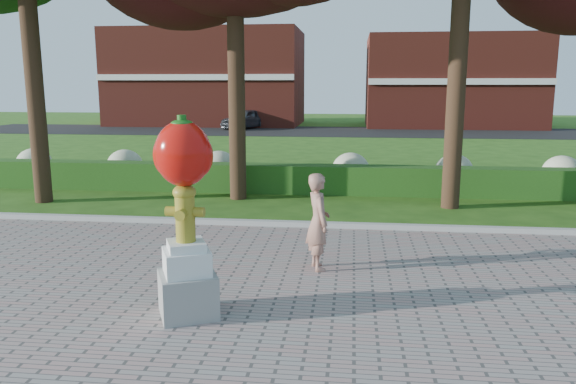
{
  "coord_description": "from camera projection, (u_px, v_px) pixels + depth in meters",
  "views": [
    {
      "loc": [
        1.04,
        -8.62,
        3.05
      ],
      "look_at": [
        -0.07,
        1.0,
        1.18
      ],
      "focal_mm": 35.0,
      "sensor_mm": 36.0,
      "label": 1
    }
  ],
  "objects": [
    {
      "name": "curb",
      "position": [
        302.0,
        225.0,
        12.01
      ],
      "size": [
        40.0,
        0.18,
        0.15
      ],
      "primitive_type": "cube",
      "color": "#ADADA5",
      "rests_on": "ground"
    },
    {
      "name": "ground",
      "position": [
        285.0,
        275.0,
        9.1
      ],
      "size": [
        100.0,
        100.0,
        0.0
      ],
      "primitive_type": "plane",
      "color": "#264E13",
      "rests_on": "ground"
    },
    {
      "name": "building_right",
      "position": [
        450.0,
        82.0,
        40.75
      ],
      "size": [
        12.0,
        8.0,
        6.4
      ],
      "primitive_type": "cube",
      "color": "maroon",
      "rests_on": "ground"
    },
    {
      "name": "street",
      "position": [
        337.0,
        131.0,
        36.41
      ],
      "size": [
        50.0,
        8.0,
        0.02
      ],
      "primitive_type": "cube",
      "color": "black",
      "rests_on": "ground"
    },
    {
      "name": "building_left",
      "position": [
        208.0,
        78.0,
        42.73
      ],
      "size": [
        14.0,
        8.0,
        7.0
      ],
      "primitive_type": "cube",
      "color": "maroon",
      "rests_on": "ground"
    },
    {
      "name": "lawn_hedge",
      "position": [
        315.0,
        179.0,
        15.85
      ],
      "size": [
        24.0,
        0.7,
        0.8
      ],
      "primitive_type": "cube",
      "color": "#1A4212",
      "rests_on": "ground"
    },
    {
      "name": "woman",
      "position": [
        318.0,
        222.0,
        9.15
      ],
      "size": [
        0.56,
        0.68,
        1.6
      ],
      "primitive_type": "imported",
      "rotation": [
        0.0,
        0.0,
        1.91
      ],
      "color": "#A87360",
      "rests_on": "walkway"
    },
    {
      "name": "hydrant_sculpture",
      "position": [
        185.0,
        212.0,
        7.17
      ],
      "size": [
        0.94,
        0.94,
        2.63
      ],
      "rotation": [
        0.0,
        0.0,
        0.43
      ],
      "color": "gray",
      "rests_on": "walkway"
    },
    {
      "name": "hydrangea_row",
      "position": [
        336.0,
        169.0,
        16.73
      ],
      "size": [
        20.1,
        1.1,
        0.99
      ],
      "color": "#B5C093",
      "rests_on": "ground"
    },
    {
      "name": "parked_car",
      "position": [
        244.0,
        119.0,
        38.48
      ],
      "size": [
        3.04,
        4.28,
        1.35
      ],
      "primitive_type": "imported",
      "rotation": [
        0.0,
        0.0,
        -0.41
      ],
      "color": "#42444A",
      "rests_on": "street"
    }
  ]
}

